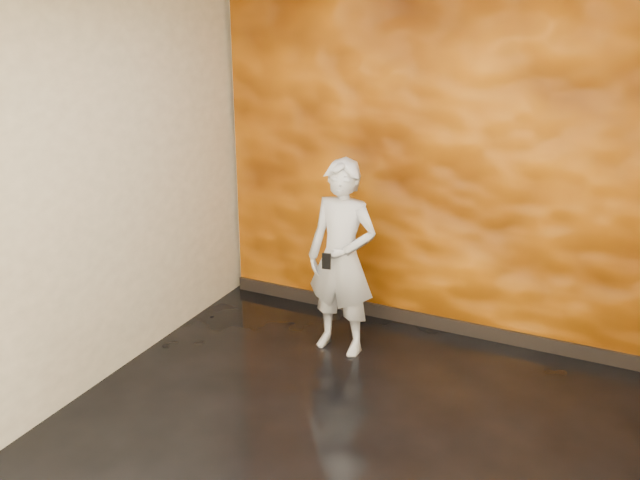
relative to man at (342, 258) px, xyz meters
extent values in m
cube|color=black|center=(0.58, -1.25, -0.79)|extent=(4.00, 4.00, 0.01)
cube|color=#B0A58C|center=(0.58, 0.75, 0.61)|extent=(4.00, 0.02, 2.80)
cube|color=#B0A58C|center=(0.58, -3.25, 0.61)|extent=(4.00, 0.02, 2.80)
cube|color=#B0A58C|center=(-1.42, -1.25, 0.61)|extent=(0.02, 4.00, 2.80)
cube|color=orange|center=(0.58, 0.71, 0.59)|extent=(3.90, 0.06, 2.75)
cube|color=black|center=(0.58, 0.67, -0.73)|extent=(3.90, 0.04, 0.12)
imported|color=#A1A6B1|center=(0.00, 0.00, 0.00)|extent=(0.60, 0.41, 1.58)
cube|color=black|center=(-0.02, -0.25, 0.06)|extent=(0.07, 0.03, 0.13)
camera|label=1|loc=(2.09, -4.75, 2.06)|focal=40.00mm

